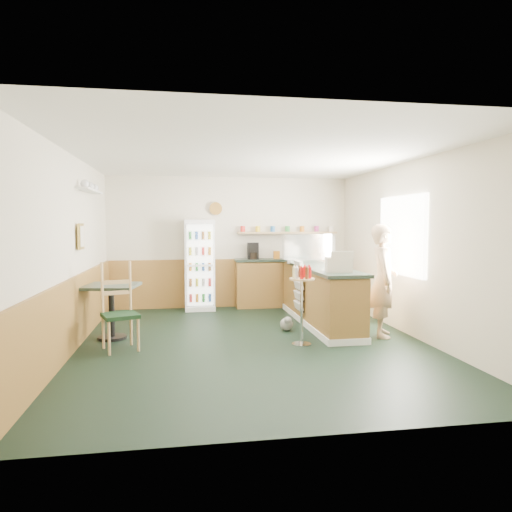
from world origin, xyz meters
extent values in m
plane|color=black|center=(0.00, 0.00, 0.00)|extent=(6.00, 6.00, 0.00)
cube|color=beige|center=(0.00, 3.01, 1.35)|extent=(5.00, 0.02, 2.70)
cube|color=beige|center=(-2.51, 0.00, 1.35)|extent=(0.02, 6.00, 2.70)
cube|color=beige|center=(2.51, 0.00, 1.35)|extent=(0.02, 6.00, 2.70)
cube|color=silver|center=(0.00, 0.00, 2.71)|extent=(5.00, 6.00, 0.02)
cube|color=olive|center=(0.00, 2.97, 0.50)|extent=(4.98, 0.05, 1.00)
cube|color=olive|center=(-2.47, 0.00, 0.50)|extent=(0.05, 5.98, 1.00)
cube|color=white|center=(2.46, 0.30, 1.55)|extent=(0.06, 1.45, 1.25)
cube|color=gold|center=(-2.45, 0.50, 1.55)|extent=(0.03, 0.32, 0.38)
cube|color=white|center=(-2.40, 1.00, 2.25)|extent=(0.18, 1.20, 0.03)
cylinder|color=#9E6C27|center=(-0.30, 2.94, 2.05)|extent=(0.26, 0.04, 0.26)
cube|color=olive|center=(1.35, 1.07, 0.47)|extent=(0.60, 2.95, 0.95)
cube|color=white|center=(1.35, 1.07, 0.05)|extent=(0.64, 2.97, 0.10)
cube|color=#27362C|center=(1.35, 1.08, 0.98)|extent=(0.68, 3.01, 0.05)
cube|color=olive|center=(1.20, 2.80, 0.47)|extent=(2.20, 0.38, 0.95)
cube|color=#27362C|center=(1.20, 2.80, 0.98)|extent=(2.24, 0.42, 0.05)
cube|color=tan|center=(1.20, 2.88, 1.55)|extent=(2.10, 0.22, 0.04)
cube|color=black|center=(0.45, 2.80, 1.18)|extent=(0.22, 0.18, 0.34)
cylinder|color=#B2664C|center=(0.25, 2.88, 1.63)|extent=(0.10, 0.10, 0.12)
cylinder|color=#B2664C|center=(0.57, 2.88, 1.63)|extent=(0.10, 0.10, 0.12)
cylinder|color=#B2664C|center=(0.88, 2.88, 1.63)|extent=(0.10, 0.10, 0.12)
cylinder|color=#B2664C|center=(1.20, 2.88, 1.63)|extent=(0.10, 0.10, 0.12)
cylinder|color=#B2664C|center=(1.52, 2.88, 1.63)|extent=(0.10, 0.10, 0.12)
cylinder|color=#B2664C|center=(1.83, 2.88, 1.63)|extent=(0.10, 0.10, 0.12)
cylinder|color=#B2664C|center=(2.15, 2.88, 1.63)|extent=(0.10, 0.10, 0.12)
cube|color=white|center=(-0.65, 2.78, 0.91)|extent=(0.60, 0.43, 1.82)
cube|color=white|center=(-0.65, 2.55, 0.92)|extent=(0.50, 0.02, 1.60)
cube|color=silver|center=(-0.65, 2.48, 0.92)|extent=(0.54, 0.02, 1.66)
cube|color=silver|center=(1.35, 1.81, 1.04)|extent=(0.92, 0.48, 0.06)
cube|color=silver|center=(1.35, 1.81, 1.30)|extent=(0.90, 0.46, 0.46)
cube|color=beige|center=(1.35, 0.12, 1.12)|extent=(0.45, 0.47, 0.22)
imported|color=tan|center=(2.05, 0.05, 0.86)|extent=(0.59, 0.68, 1.73)
cylinder|color=silver|center=(0.69, -0.24, 0.01)|extent=(0.28, 0.28, 0.02)
cylinder|color=silver|center=(0.69, -0.24, 0.48)|extent=(0.04, 0.04, 0.94)
cylinder|color=tan|center=(0.69, -0.24, 0.95)|extent=(0.36, 0.36, 0.02)
cylinder|color=red|center=(0.79, -0.21, 1.04)|extent=(0.05, 0.05, 0.16)
cylinder|color=red|center=(0.75, -0.15, 1.04)|extent=(0.05, 0.05, 0.16)
cylinder|color=red|center=(0.68, -0.13, 1.04)|extent=(0.05, 0.05, 0.16)
cylinder|color=red|center=(0.61, -0.16, 1.04)|extent=(0.05, 0.05, 0.16)
cylinder|color=red|center=(0.58, -0.23, 1.04)|extent=(0.05, 0.05, 0.16)
cylinder|color=red|center=(0.59, -0.30, 1.04)|extent=(0.05, 0.05, 0.16)
cylinder|color=red|center=(0.65, -0.34, 1.04)|extent=(0.05, 0.05, 0.16)
cylinder|color=red|center=(0.73, -0.34, 1.04)|extent=(0.05, 0.05, 0.16)
cylinder|color=red|center=(0.78, -0.29, 1.04)|extent=(0.05, 0.05, 0.16)
cube|color=black|center=(1.01, 1.11, 0.25)|extent=(0.05, 0.44, 0.03)
cube|color=silver|center=(0.99, 1.11, 0.32)|extent=(0.09, 0.40, 0.15)
cube|color=black|center=(1.01, 1.11, 0.43)|extent=(0.05, 0.44, 0.03)
cube|color=silver|center=(0.99, 1.11, 0.50)|extent=(0.09, 0.40, 0.15)
cube|color=black|center=(1.01, 1.11, 0.61)|extent=(0.05, 0.44, 0.03)
cube|color=silver|center=(0.99, 1.11, 0.68)|extent=(0.09, 0.40, 0.15)
cube|color=black|center=(1.01, 1.11, 0.79)|extent=(0.05, 0.44, 0.03)
cube|color=silver|center=(0.99, 1.11, 0.86)|extent=(0.09, 0.40, 0.15)
cube|color=black|center=(1.01, 1.11, 0.96)|extent=(0.05, 0.44, 0.03)
cube|color=silver|center=(0.99, 1.11, 1.03)|extent=(0.09, 0.40, 0.15)
cylinder|color=black|center=(-2.05, 0.56, 0.02)|extent=(0.43, 0.43, 0.04)
cylinder|color=black|center=(-2.05, 0.56, 0.41)|extent=(0.09, 0.09, 0.75)
cube|color=#27362C|center=(-2.05, 0.56, 0.80)|extent=(0.86, 0.86, 0.04)
cube|color=black|center=(-1.84, -0.10, 0.48)|extent=(0.58, 0.58, 0.05)
cylinder|color=tan|center=(-2.03, -0.30, 0.23)|extent=(0.04, 0.04, 0.47)
cylinder|color=tan|center=(-1.65, -0.30, 0.23)|extent=(0.04, 0.04, 0.47)
cylinder|color=tan|center=(-2.03, 0.09, 0.23)|extent=(0.04, 0.04, 0.47)
cylinder|color=tan|center=(-1.65, 0.09, 0.23)|extent=(0.04, 0.04, 0.47)
cube|color=tan|center=(-1.84, 0.10, 0.84)|extent=(0.40, 0.18, 0.73)
sphere|color=#989892|center=(0.67, 0.65, 0.10)|extent=(0.21, 0.21, 0.21)
sphere|color=#989892|center=(0.67, 0.55, 0.19)|extent=(0.12, 0.12, 0.12)
camera|label=1|loc=(-0.99, -6.49, 1.73)|focal=32.00mm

